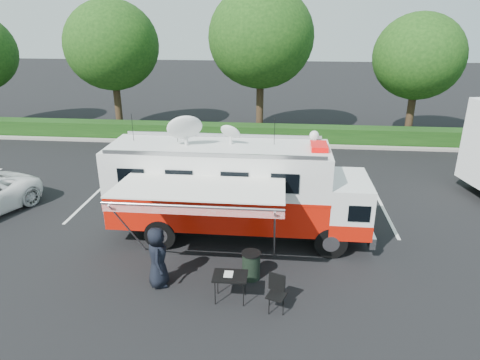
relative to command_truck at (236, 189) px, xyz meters
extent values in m
plane|color=black|center=(0.08, 0.00, -1.78)|extent=(120.00, 120.00, 0.00)
cube|color=#9E998E|center=(4.08, 11.00, -1.70)|extent=(60.00, 0.35, 0.15)
cube|color=black|center=(4.08, 11.90, -1.28)|extent=(60.00, 1.20, 1.00)
cylinder|color=black|center=(-8.92, 13.00, 0.42)|extent=(0.44, 0.44, 4.40)
ellipsoid|color=#14380F|center=(-8.92, 13.00, 3.68)|extent=(5.63, 5.63, 5.35)
cylinder|color=black|center=(0.08, 13.00, 0.62)|extent=(0.44, 0.44, 4.80)
ellipsoid|color=#14380F|center=(0.08, 13.00, 4.18)|extent=(6.14, 6.14, 5.84)
cylinder|color=black|center=(9.08, 13.00, 0.22)|extent=(0.44, 0.44, 4.00)
ellipsoid|color=#14380F|center=(9.08, 13.00, 3.18)|extent=(5.12, 5.12, 4.86)
cube|color=silver|center=(-6.42, 3.00, -1.77)|extent=(0.12, 5.50, 0.01)
cube|color=silver|center=(-0.42, 3.00, -1.77)|extent=(0.12, 5.50, 0.01)
cube|color=silver|center=(5.58, 3.00, -1.77)|extent=(0.12, 5.50, 0.01)
cube|color=black|center=(0.08, 0.00, -1.26)|extent=(8.11, 1.32, 0.28)
cylinder|color=black|center=(3.09, -1.04, -1.26)|extent=(1.04, 0.30, 1.04)
cylinder|color=black|center=(3.09, 1.04, -1.26)|extent=(1.04, 0.30, 1.04)
cylinder|color=black|center=(-2.38, -1.04, -1.26)|extent=(1.04, 0.30, 1.04)
cylinder|color=black|center=(-2.38, 1.04, -1.26)|extent=(1.04, 0.30, 1.04)
cube|color=silver|center=(4.37, 0.00, -1.21)|extent=(0.19, 2.36, 0.38)
cube|color=silver|center=(3.66, 0.00, -0.31)|extent=(1.32, 2.36, 1.60)
cube|color=red|center=(3.66, 0.00, -0.88)|extent=(1.34, 2.38, 0.52)
cube|color=black|center=(4.27, 0.00, -0.03)|extent=(0.11, 2.06, 0.66)
cube|color=red|center=(-0.58, 0.00, -0.55)|extent=(7.17, 2.36, 1.13)
cube|color=red|center=(-0.58, 0.00, 0.02)|extent=(7.19, 2.38, 0.09)
cube|color=silver|center=(-0.58, 0.00, 0.72)|extent=(7.17, 2.36, 1.32)
cube|color=silver|center=(-0.58, 0.00, 1.42)|extent=(7.17, 2.36, 0.08)
cube|color=#CC0505|center=(2.62, 0.00, 1.55)|extent=(0.52, 0.90, 0.15)
sphere|color=silver|center=(2.53, 0.94, 1.65)|extent=(0.32, 0.32, 0.32)
ellipsoid|color=silver|center=(-1.62, -0.14, 2.09)|extent=(1.13, 1.13, 0.34)
ellipsoid|color=silver|center=(-0.21, 0.19, 1.90)|extent=(0.66, 0.66, 0.19)
cylinder|color=black|center=(-3.51, 0.38, 1.90)|extent=(0.02, 0.02, 0.94)
cylinder|color=black|center=(-2.00, 0.38, 1.90)|extent=(0.02, 0.02, 0.94)
cylinder|color=black|center=(1.21, 0.38, 1.90)|extent=(0.02, 0.02, 0.94)
cube|color=white|center=(-0.77, -2.31, 0.96)|extent=(4.72, 2.26, 0.20)
cube|color=red|center=(-0.77, -3.42, 0.79)|extent=(4.72, 0.04, 0.26)
cylinder|color=#B2B2B7|center=(-0.77, -3.44, 0.90)|extent=(4.72, 0.07, 0.07)
cylinder|color=#B2B2B7|center=(-2.88, -2.39, -0.43)|extent=(0.05, 2.45, 2.72)
cylinder|color=#B2B2B7|center=(1.33, -2.39, -0.43)|extent=(0.05, 2.45, 2.72)
imported|color=black|center=(-1.88, -3.06, -1.78)|extent=(0.77, 0.99, 1.80)
cube|color=black|center=(0.21, -3.56, -1.03)|extent=(0.92, 0.65, 0.04)
cylinder|color=black|center=(-0.17, -3.79, -1.40)|extent=(0.02, 0.02, 0.75)
cylinder|color=black|center=(-0.17, -3.32, -1.40)|extent=(0.02, 0.02, 0.75)
cylinder|color=black|center=(0.59, -3.79, -1.40)|extent=(0.02, 0.02, 0.75)
cylinder|color=black|center=(0.59, -3.32, -1.40)|extent=(0.02, 0.02, 0.75)
cube|color=silver|center=(0.16, -3.51, -1.00)|extent=(0.24, 0.32, 0.01)
cube|color=black|center=(1.45, -3.87, -1.32)|extent=(0.58, 0.58, 0.04)
cube|color=black|center=(1.45, -3.65, -1.07)|extent=(0.44, 0.19, 0.50)
cylinder|color=black|center=(1.27, -4.05, -1.55)|extent=(0.02, 0.02, 0.45)
cylinder|color=black|center=(1.27, -3.69, -1.55)|extent=(0.02, 0.02, 0.45)
cylinder|color=black|center=(1.63, -4.05, -1.55)|extent=(0.02, 0.02, 0.45)
cylinder|color=black|center=(1.63, -3.69, -1.55)|extent=(0.02, 0.02, 0.45)
cylinder|color=black|center=(0.69, -2.47, -1.38)|extent=(0.52, 0.52, 0.80)
cylinder|color=black|center=(0.69, -2.47, -0.95)|extent=(0.56, 0.56, 0.04)
camera|label=1|loc=(1.40, -13.08, 5.43)|focal=32.00mm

